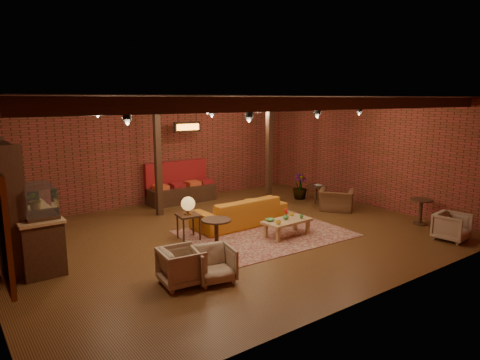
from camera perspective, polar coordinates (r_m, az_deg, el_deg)
floor at (r=10.19m, az=-1.18°, el=-7.29°), size 10.00×10.00×0.00m
ceiling at (r=9.69m, az=-1.25°, el=11.01°), size 10.00×8.00×0.02m
wall_back at (r=13.27m, az=-11.13°, el=3.82°), size 10.00×0.02×3.20m
wall_front at (r=6.97m, az=17.90°, el=-2.69°), size 10.00×0.02×3.20m
wall_right at (r=13.28m, az=16.84°, el=3.57°), size 0.02×8.00×3.20m
ceiling_beams at (r=9.69m, az=-1.25°, el=10.30°), size 9.80×6.40×0.22m
ceiling_pipe at (r=11.05m, az=-6.04°, el=9.11°), size 9.60×0.12×0.12m
post_left at (r=11.76m, az=-10.90°, el=2.96°), size 0.16×0.16×3.20m
post_right at (r=13.07m, az=3.89°, el=3.90°), size 0.16×0.16×3.20m
service_counter at (r=9.38m, az=-26.13°, el=-4.93°), size 0.80×2.50×1.60m
plant_counter at (r=9.49m, az=-25.96°, el=-2.12°), size 0.35×0.39×0.30m
shelving_hutch at (r=9.33m, az=-28.85°, el=-2.71°), size 0.52×2.00×2.40m
chalkboard_menu at (r=5.90m, az=-29.02°, el=-5.93°), size 0.08×0.96×1.46m
banquette at (r=13.31m, az=-7.80°, el=-0.85°), size 2.10×0.70×1.00m
service_sign at (r=12.67m, az=-7.04°, el=7.03°), size 0.86×0.06×0.30m
ceiling_spotlights at (r=9.69m, az=-1.24°, el=9.00°), size 6.40×4.40×0.28m
rug at (r=10.28m, az=3.39°, el=-7.11°), size 3.81×2.97×0.01m
sofa at (r=10.82m, az=-0.02°, el=-4.24°), size 2.46×1.01×0.71m
coffee_table at (r=10.02m, az=6.22°, el=-5.54°), size 1.19×0.63×0.65m
side_table_lamp at (r=9.71m, az=-6.93°, el=-3.61°), size 0.53×0.53×1.00m
round_table_left at (r=9.13m, az=-3.16°, el=-6.53°), size 0.63×0.63×0.66m
armchair_a at (r=7.56m, az=-7.83°, el=-11.10°), size 0.72×0.76×0.71m
armchair_b at (r=7.64m, az=-3.47°, el=-10.91°), size 0.78×0.75×0.68m
armchair_right at (r=12.55m, az=12.76°, el=-2.15°), size 1.05×1.12×0.82m
side_table_book at (r=13.42m, az=10.13°, el=-0.92°), size 0.50×0.50×0.54m
round_table_right at (r=11.82m, az=22.98°, el=-3.40°), size 0.56×0.56×0.66m
armchair_far at (r=10.84m, az=26.41°, el=-5.45°), size 0.74×0.71×0.69m
plant_tall at (r=13.65m, az=8.08°, el=2.48°), size 1.37×1.37×2.43m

